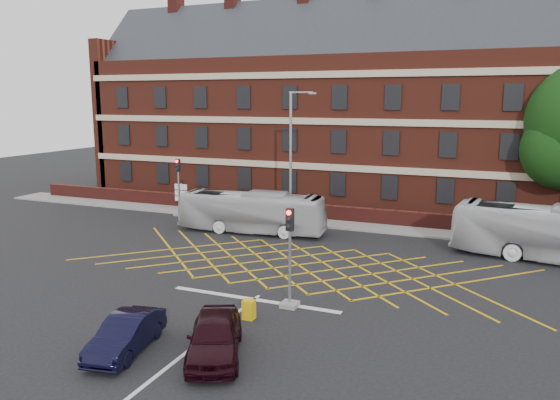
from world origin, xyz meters
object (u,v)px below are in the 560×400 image
at_px(car_navy, 126,334).
at_px(traffic_light_near, 290,267).
at_px(direction_signs, 181,193).
at_px(bus_right, 559,234).
at_px(traffic_light_far, 179,192).
at_px(street_lamp, 291,182).
at_px(bus_left, 252,212).
at_px(car_maroon, 215,336).
at_px(utility_cabinet, 249,310).

height_order(car_navy, traffic_light_near, traffic_light_near).
height_order(traffic_light_near, direction_signs, traffic_light_near).
height_order(bus_right, traffic_light_far, traffic_light_far).
bearing_deg(traffic_light_near, car_navy, -121.91).
relative_size(bus_right, traffic_light_near, 2.57).
bearing_deg(traffic_light_near, street_lamp, 111.10).
height_order(bus_left, bus_right, bus_right).
distance_m(car_maroon, traffic_light_near, 5.33).
relative_size(traffic_light_far, utility_cabinet, 5.39).
height_order(bus_left, direction_signs, bus_left).
height_order(car_maroon, traffic_light_near, traffic_light_near).
xyz_separation_m(traffic_light_near, street_lamp, (-5.11, 13.24, 1.41)).
distance_m(bus_left, direction_signs, 9.17).
xyz_separation_m(car_navy, traffic_light_near, (3.76, 6.04, 1.13)).
bearing_deg(traffic_light_near, bus_left, 122.39).
height_order(traffic_light_near, street_lamp, street_lamp).
height_order(bus_left, car_maroon, bus_left).
distance_m(car_maroon, street_lamp, 19.10).
xyz_separation_m(direction_signs, utility_cabinet, (14.26, -17.34, -0.98)).
bearing_deg(car_navy, street_lamp, 83.69).
xyz_separation_m(bus_left, traffic_light_far, (-7.34, 2.68, 0.40)).
xyz_separation_m(bus_left, street_lamp, (2.04, 1.97, 1.81)).
relative_size(bus_left, utility_cabinet, 12.32).
xyz_separation_m(car_maroon, street_lamp, (-4.40, 18.43, 2.43)).
bearing_deg(utility_cabinet, car_navy, -122.99).
height_order(bus_left, utility_cabinet, bus_left).
bearing_deg(utility_cabinet, traffic_light_far, 130.42).
distance_m(car_navy, direction_signs, 24.45).
bearing_deg(bus_right, direction_signs, 88.39).
distance_m(street_lamp, direction_signs, 10.58).
height_order(car_navy, utility_cabinet, car_navy).
xyz_separation_m(traffic_light_near, traffic_light_far, (-14.49, 13.96, 0.00)).
relative_size(bus_left, street_lamp, 1.07).
distance_m(bus_left, utility_cabinet, 14.50).
bearing_deg(utility_cabinet, street_lamp, 105.12).
relative_size(traffic_light_far, street_lamp, 0.47).
relative_size(car_navy, traffic_light_near, 0.91).
bearing_deg(bus_right, bus_left, 97.91).
relative_size(car_maroon, traffic_light_near, 1.02).
bearing_deg(traffic_light_near, bus_right, 46.65).
bearing_deg(bus_left, utility_cabinet, -159.71).
bearing_deg(bus_right, utility_cabinet, 145.01).
height_order(traffic_light_far, direction_signs, traffic_light_far).
distance_m(bus_right, traffic_light_far, 25.59).
distance_m(car_maroon, direction_signs, 25.32).
bearing_deg(traffic_light_far, utility_cabinet, -49.58).
bearing_deg(bus_right, car_navy, 146.90).
distance_m(car_navy, traffic_light_far, 22.72).
bearing_deg(utility_cabinet, traffic_light_near, 60.66).
bearing_deg(car_maroon, direction_signs, 100.81).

